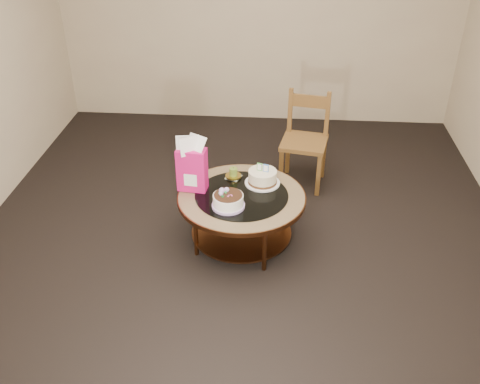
# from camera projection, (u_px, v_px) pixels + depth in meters

# --- Properties ---
(ground) EXTENTS (5.00, 5.00, 0.00)m
(ground) POSITION_uv_depth(u_px,v_px,m) (241.00, 241.00, 4.46)
(ground) COLOR black
(ground) RESTS_ON ground
(room_walls) EXTENTS (4.52, 5.02, 2.61)m
(room_walls) POSITION_uv_depth(u_px,v_px,m) (242.00, 61.00, 3.64)
(room_walls) COLOR #C4B594
(room_walls) RESTS_ON ground
(coffee_table) EXTENTS (1.02, 1.02, 0.46)m
(coffee_table) POSITION_uv_depth(u_px,v_px,m) (242.00, 203.00, 4.26)
(coffee_table) COLOR brown
(coffee_table) RESTS_ON ground
(decorated_cake) EXTENTS (0.25, 0.25, 0.15)m
(decorated_cake) POSITION_uv_depth(u_px,v_px,m) (228.00, 201.00, 4.05)
(decorated_cake) COLOR #BC9BDB
(decorated_cake) RESTS_ON coffee_table
(cream_cake) EXTENTS (0.29, 0.29, 0.18)m
(cream_cake) POSITION_uv_depth(u_px,v_px,m) (263.00, 177.00, 4.33)
(cream_cake) COLOR white
(cream_cake) RESTS_ON coffee_table
(gift_bag) EXTENTS (0.24, 0.19, 0.46)m
(gift_bag) POSITION_uv_depth(u_px,v_px,m) (192.00, 164.00, 4.17)
(gift_bag) COLOR #E81563
(gift_bag) RESTS_ON coffee_table
(pillar_candle) EXTENTS (0.14, 0.14, 0.10)m
(pillar_candle) POSITION_uv_depth(u_px,v_px,m) (233.00, 174.00, 4.42)
(pillar_candle) COLOR #D6B758
(pillar_candle) RESTS_ON coffee_table
(dining_chair) EXTENTS (0.48, 0.48, 0.89)m
(dining_chair) POSITION_uv_depth(u_px,v_px,m) (305.00, 140.00, 5.04)
(dining_chair) COLOR brown
(dining_chair) RESTS_ON ground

